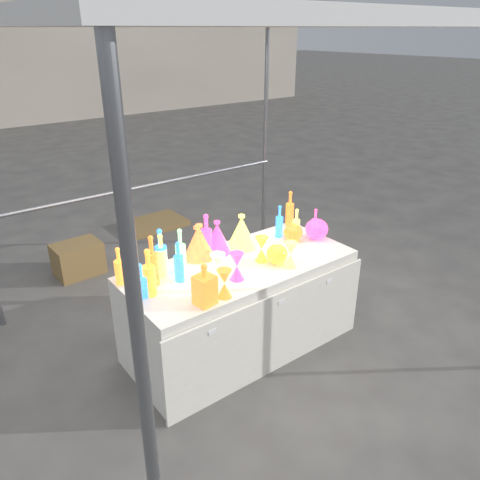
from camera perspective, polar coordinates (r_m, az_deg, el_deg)
ground at (r=3.98m, az=0.00°, el=-12.54°), size 80.00×80.00×0.00m
canopy_tent at (r=3.19m, az=-0.11°, el=24.24°), size 3.15×3.15×2.46m
display_table at (r=3.76m, az=0.09°, el=-8.06°), size 1.84×0.83×0.75m
background_building at (r=17.57m, az=-19.46°, el=25.20°), size 14.00×6.00×6.00m
cardboard_box_closed at (r=5.23m, az=-19.14°, el=-2.18°), size 0.49×0.37×0.35m
cardboard_box_flat at (r=6.30m, az=-10.43°, el=1.99°), size 0.79×0.57×0.07m
bottle_0 at (r=3.36m, az=-14.51°, el=-3.05°), size 0.07×0.07×0.28m
bottle_1 at (r=3.38m, az=-9.61°, el=-1.51°), size 0.10×0.10×0.37m
bottle_2 at (r=3.27m, az=-10.64°, el=-2.46°), size 0.10×0.10×0.38m
bottle_3 at (r=3.65m, az=-4.12°, el=0.63°), size 0.11×0.11×0.35m
bottle_4 at (r=3.38m, az=-9.56°, el=-1.86°), size 0.09×0.09×0.33m
bottle_5 at (r=3.41m, az=-7.25°, el=-1.34°), size 0.08×0.08×0.35m
bottle_6 at (r=3.16m, az=-11.06°, el=-3.88°), size 0.11×0.11×0.34m
bottle_7 at (r=3.31m, az=-7.50°, el=-2.62°), size 0.08×0.08×0.30m
decanter_1 at (r=3.02m, az=-4.34°, el=-5.37°), size 0.14×0.14×0.29m
decanter_2 at (r=3.18m, az=-12.06°, el=-4.79°), size 0.10×0.10×0.25m
hourglass_0 at (r=3.11m, az=-1.92°, el=-5.32°), size 0.12×0.12×0.20m
hourglass_1 at (r=3.32m, az=-0.37°, el=-3.22°), size 0.11×0.11×0.21m
hourglass_2 at (r=3.51m, az=6.18°, el=-1.80°), size 0.13×0.13×0.20m
hourglass_3 at (r=3.28m, az=-2.74°, el=-3.46°), size 0.15×0.15×0.22m
hourglass_4 at (r=3.58m, az=2.64°, el=-1.11°), size 0.13×0.13×0.20m
globe_0 at (r=3.58m, az=4.53°, el=-1.81°), size 0.19×0.19×0.13m
globe_2 at (r=3.97m, az=6.48°, el=0.82°), size 0.17×0.17×0.13m
globe_3 at (r=4.03m, az=9.31°, el=1.20°), size 0.23×0.23×0.16m
lampshade_0 at (r=3.63m, az=-5.22°, el=-0.28°), size 0.30×0.30×0.27m
lampshade_1 at (r=3.64m, az=-4.95°, el=-0.12°), size 0.32×0.32×0.28m
lampshade_2 at (r=3.72m, az=-2.79°, el=0.42°), size 0.27×0.27×0.27m
lampshade_3 at (r=3.79m, az=0.20°, el=1.07°), size 0.26×0.26×0.28m
bottle_8 at (r=4.00m, az=4.82°, el=2.30°), size 0.07×0.07×0.29m
bottle_9 at (r=4.24m, az=6.10°, el=3.86°), size 0.09×0.09×0.33m
bottle_10 at (r=4.03m, az=9.14°, el=2.04°), size 0.08×0.08×0.26m
bottle_11 at (r=3.97m, az=6.88°, el=1.95°), size 0.07×0.07×0.27m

